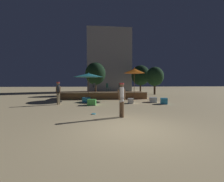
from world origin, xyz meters
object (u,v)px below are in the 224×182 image
cube_seat_1 (86,100)px  background_tree_2 (155,77)px  patio_umbrella_1 (134,71)px  cube_seat_3 (153,100)px  cube_seat_0 (164,101)px  frisbee_disc (94,114)px  person_0 (58,92)px  patio_umbrella_0 (89,75)px  background_tree_0 (95,74)px  cube_seat_2 (131,101)px  cube_seat_4 (92,102)px  person_1 (122,98)px  bistro_chair_0 (94,87)px  bistro_chair_1 (120,86)px  bistro_chair_2 (108,87)px  background_tree_1 (141,75)px

cube_seat_1 → background_tree_2: background_tree_2 is taller
patio_umbrella_1 → cube_seat_3: patio_umbrella_1 is taller
cube_seat_0 → cube_seat_3: (-0.45, 1.18, -0.02)m
patio_umbrella_1 → cube_seat_1: bearing=-161.9°
background_tree_2 → frisbee_disc: bearing=-123.4°
cube_seat_1 → background_tree_2: bearing=40.3°
patio_umbrella_1 → frisbee_disc: bearing=-120.5°
frisbee_disc → background_tree_2: bearing=56.6°
patio_umbrella_1 → person_0: (-6.67, -2.66, -1.87)m
patio_umbrella_0 → background_tree_0: size_ratio=0.65×
background_tree_2 → cube_seat_2: bearing=-122.1°
cube_seat_4 → person_1: (1.61, -4.16, 0.73)m
bistro_chair_0 → person_1: bearing=-40.0°
frisbee_disc → background_tree_0: size_ratio=0.05×
cube_seat_3 → bistro_chair_1: (-2.36, 3.80, 1.08)m
patio_umbrella_1 → cube_seat_2: (-0.91, -2.49, -2.67)m
cube_seat_4 → cube_seat_0: bearing=0.6°
bistro_chair_2 → person_1: bearing=149.4°
cube_seat_3 → bistro_chair_0: size_ratio=0.87×
frisbee_disc → background_tree_0: background_tree_0 is taller
bistro_chair_0 → background_tree_0: background_tree_0 is taller
bistro_chair_1 → bistro_chair_2: same height
person_0 → bistro_chair_1: bearing=-24.7°
cube_seat_0 → background_tree_2: 10.19m
cube_seat_0 → frisbee_disc: bearing=-148.3°
patio_umbrella_1 → cube_seat_1: size_ratio=4.50×
cube_seat_1 → person_0: bearing=-150.7°
bistro_chair_0 → frisbee_disc: bearing=-48.6°
cube_seat_1 → background_tree_0: (0.71, 7.93, 2.75)m
cube_seat_4 → background_tree_2: background_tree_2 is taller
patio_umbrella_1 → background_tree_0: (-3.90, 6.42, 0.09)m
frisbee_disc → background_tree_2: size_ratio=0.06×
person_1 → bistro_chair_1: bearing=147.1°
person_0 → bistro_chair_2: size_ratio=1.96×
patio_umbrella_1 → frisbee_disc: size_ratio=13.34×
cube_seat_0 → person_1: 5.93m
patio_umbrella_0 → person_0: bearing=-126.4°
cube_seat_4 → patio_umbrella_1: bearing=38.2°
person_0 → background_tree_0: bearing=9.1°
person_0 → bistro_chair_1: person_0 is taller
bistro_chair_2 → cube_seat_4: bearing=129.6°
cube_seat_4 → bistro_chair_0: (0.02, 4.98, 1.07)m
cube_seat_0 → cube_seat_1: 6.47m
cube_seat_0 → cube_seat_2: size_ratio=1.16×
person_0 → person_1: size_ratio=1.04×
background_tree_1 → cube_seat_2: bearing=-109.6°
background_tree_2 → cube_seat_0: bearing=-107.4°
cube_seat_0 → cube_seat_4: bearing=-179.4°
cube_seat_1 → cube_seat_4: size_ratio=1.05×
cube_seat_2 → background_tree_1: background_tree_1 is taller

